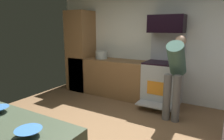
{
  "coord_description": "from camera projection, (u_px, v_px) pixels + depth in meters",
  "views": [
    {
      "loc": [
        1.56,
        -2.25,
        1.68
      ],
      "look_at": [
        0.06,
        0.3,
        1.05
      ],
      "focal_mm": 32.25,
      "sensor_mm": 36.0,
      "label": 1
    }
  ],
  "objects": [
    {
      "name": "stock_pot",
      "position": [
        102.0,
        55.0,
        5.09
      ],
      "size": [
        0.3,
        0.3,
        0.19
      ],
      "primitive_type": "cylinder",
      "color": "#AFBBB9",
      "rests_on": "lower_cabinet_run"
    },
    {
      "name": "person_cook",
      "position": [
        175.0,
        71.0,
        3.65
      ],
      "size": [
        0.31,
        0.66,
        1.53
      ],
      "color": "#5B5B5B",
      "rests_on": "ground"
    },
    {
      "name": "lower_cabinet_run",
      "position": [
        113.0,
        77.0,
        5.04
      ],
      "size": [
        2.4,
        0.6,
        0.9
      ],
      "primitive_type": "cube",
      "color": "brown",
      "rests_on": "ground"
    },
    {
      "name": "oven_range",
      "position": [
        162.0,
        82.0,
        4.39
      ],
      "size": [
        0.76,
        0.95,
        1.57
      ],
      "color": "#AFB5B8",
      "rests_on": "ground"
    },
    {
      "name": "mixing_bowl_small",
      "position": [
        29.0,
        133.0,
        1.46
      ],
      "size": [
        0.2,
        0.2,
        0.06
      ],
      "primitive_type": "cone",
      "rotation": [
        3.14,
        0.0,
        0.0
      ],
      "color": "#3A72BA",
      "rests_on": "counter_island"
    },
    {
      "name": "microwave",
      "position": [
        167.0,
        24.0,
        4.21
      ],
      "size": [
        0.74,
        0.38,
        0.37
      ],
      "primitive_type": "cube",
      "color": "black",
      "rests_on": "oven_range"
    },
    {
      "name": "wall_back",
      "position": [
        154.0,
        44.0,
        4.72
      ],
      "size": [
        5.2,
        0.12,
        2.6
      ],
      "primitive_type": "cube",
      "color": "silver",
      "rests_on": "ground"
    },
    {
      "name": "cabinet_column",
      "position": [
        81.0,
        51.0,
        5.41
      ],
      "size": [
        0.6,
        0.6,
        2.1
      ],
      "primitive_type": "cube",
      "color": "brown",
      "rests_on": "ground"
    }
  ]
}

